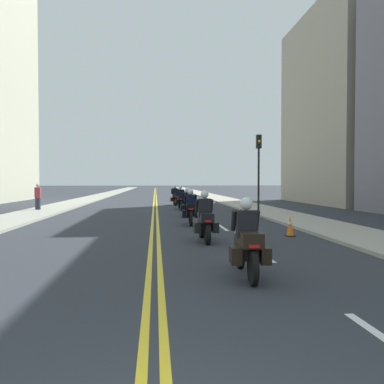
# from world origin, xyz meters

# --- Properties ---
(ground_plane) EXTENTS (264.00, 264.00, 0.00)m
(ground_plane) POSITION_xyz_m (0.00, 48.00, 0.00)
(ground_plane) COLOR #2C2F36
(sidewalk_left) EXTENTS (2.79, 144.00, 0.12)m
(sidewalk_left) POSITION_xyz_m (-7.06, 48.00, 0.06)
(sidewalk_left) COLOR #9A9B8D
(sidewalk_left) RESTS_ON ground
(sidewalk_right) EXTENTS (2.79, 144.00, 0.12)m
(sidewalk_right) POSITION_xyz_m (7.06, 48.00, 0.06)
(sidewalk_right) COLOR #A49D8F
(sidewalk_right) RESTS_ON ground
(centreline_yellow_inner) EXTENTS (0.12, 132.00, 0.01)m
(centreline_yellow_inner) POSITION_xyz_m (-0.12, 48.00, 0.00)
(centreline_yellow_inner) COLOR yellow
(centreline_yellow_inner) RESTS_ON ground
(centreline_yellow_outer) EXTENTS (0.12, 132.00, 0.01)m
(centreline_yellow_outer) POSITION_xyz_m (0.12, 48.00, 0.00)
(centreline_yellow_outer) COLOR yellow
(centreline_yellow_outer) RESTS_ON ground
(lane_dashes_white) EXTENTS (0.14, 56.40, 0.01)m
(lane_dashes_white) POSITION_xyz_m (2.83, 29.00, 0.00)
(lane_dashes_white) COLOR silver
(lane_dashes_white) RESTS_ON ground
(building_right_1) EXTENTS (7.35, 14.17, 16.80)m
(building_right_1) POSITION_xyz_m (16.91, 30.94, 8.40)
(building_right_1) COLOR gray
(building_right_1) RESTS_ON ground
(motorcycle_0) EXTENTS (0.78, 2.12, 1.62)m
(motorcycle_0) POSITION_xyz_m (1.86, 5.46, 0.67)
(motorcycle_0) COLOR black
(motorcycle_0) RESTS_ON ground
(motorcycle_1) EXTENTS (0.76, 2.10, 1.65)m
(motorcycle_1) POSITION_xyz_m (1.61, 10.23, 0.65)
(motorcycle_1) COLOR black
(motorcycle_1) RESTS_ON ground
(motorcycle_2) EXTENTS (0.78, 2.13, 1.60)m
(motorcycle_2) POSITION_xyz_m (1.58, 15.07, 0.67)
(motorcycle_2) COLOR black
(motorcycle_2) RESTS_ON ground
(motorcycle_3) EXTENTS (0.78, 2.24, 1.59)m
(motorcycle_3) POSITION_xyz_m (1.79, 19.32, 0.64)
(motorcycle_3) COLOR black
(motorcycle_3) RESTS_ON ground
(motorcycle_4) EXTENTS (0.77, 2.23, 1.66)m
(motorcycle_4) POSITION_xyz_m (1.74, 24.59, 0.66)
(motorcycle_4) COLOR black
(motorcycle_4) RESTS_ON ground
(motorcycle_5) EXTENTS (0.77, 2.17, 1.64)m
(motorcycle_5) POSITION_xyz_m (1.59, 29.35, 0.66)
(motorcycle_5) COLOR black
(motorcycle_5) RESTS_ON ground
(traffic_cone_0) EXTENTS (0.32, 0.32, 0.72)m
(traffic_cone_0) POSITION_xyz_m (4.95, 17.72, 0.36)
(traffic_cone_0) COLOR black
(traffic_cone_0) RESTS_ON ground
(traffic_cone_1) EXTENTS (0.32, 0.32, 0.74)m
(traffic_cone_1) POSITION_xyz_m (4.77, 11.17, 0.37)
(traffic_cone_1) COLOR black
(traffic_cone_1) RESTS_ON ground
(traffic_cone_2) EXTENTS (0.35, 0.35, 0.69)m
(traffic_cone_2) POSITION_xyz_m (4.76, 19.09, 0.34)
(traffic_cone_2) COLOR black
(traffic_cone_2) RESTS_ON ground
(traffic_light_near) EXTENTS (0.28, 0.38, 4.67)m
(traffic_light_near) POSITION_xyz_m (6.07, 20.25, 3.23)
(traffic_light_near) COLOR black
(traffic_light_near) RESTS_ON ground
(pedestrian_0) EXTENTS (0.38, 0.25, 1.78)m
(pedestrian_0) POSITION_xyz_m (-7.54, 23.78, 0.92)
(pedestrian_0) COLOR #282B3A
(pedestrian_0) RESTS_ON ground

